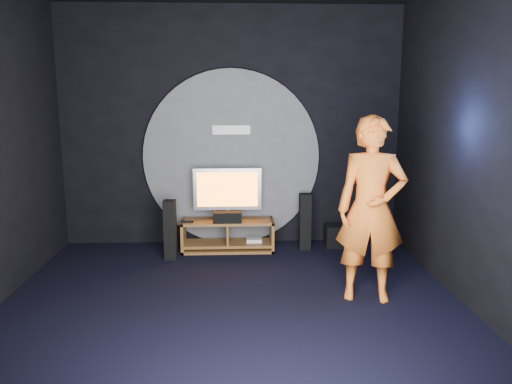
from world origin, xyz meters
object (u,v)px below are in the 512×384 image
tv (227,192)px  subwoofer (335,236)px  player (371,209)px  media_console (228,237)px  tower_speaker_left (170,230)px  tower_speaker_right (305,221)px

tv → subwoofer: (1.59, 0.04, -0.69)m
tv → player: (1.57, -1.88, 0.15)m
media_console → tower_speaker_left: size_ratio=1.61×
tv → tower_speaker_right: (1.12, -0.04, -0.45)m
tower_speaker_left → player: player is taller
tower_speaker_right → player: size_ratio=0.41×
subwoofer → media_console: bearing=-176.0°
subwoofer → player: player is taller
tower_speaker_left → subwoofer: tower_speaker_left is taller
tower_speaker_right → tv: bearing=177.8°
tower_speaker_left → tower_speaker_right: bearing=11.3°
tower_speaker_right → player: (0.44, -1.84, 0.60)m
subwoofer → player: 2.10m
media_console → tv: 0.66m
tv → subwoofer: tv is taller
tv → media_console: bearing=-83.7°
tower_speaker_right → subwoofer: bearing=10.5°
media_console → player: size_ratio=0.66×
tower_speaker_left → subwoofer: 2.43m
media_console → subwoofer: (1.58, 0.11, -0.03)m
tv → player: 2.46m
tv → subwoofer: bearing=1.6°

